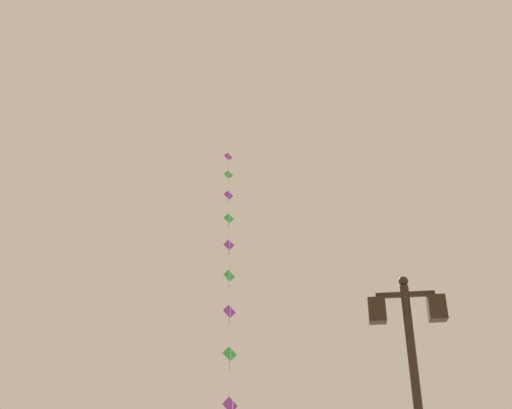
% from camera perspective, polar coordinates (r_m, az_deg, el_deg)
% --- Properties ---
extents(twin_lantern_lamp_post, '(1.23, 0.28, 4.43)m').
position_cam_1_polar(twin_lantern_lamp_post, '(9.47, 15.61, -14.88)').
color(twin_lantern_lamp_post, black).
rests_on(twin_lantern_lamp_post, ground_plane).
extents(kite_train, '(3.03, 10.91, 17.99)m').
position_cam_1_polar(kite_train, '(24.18, -2.76, -5.58)').
color(kite_train, brown).
rests_on(kite_train, ground_plane).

